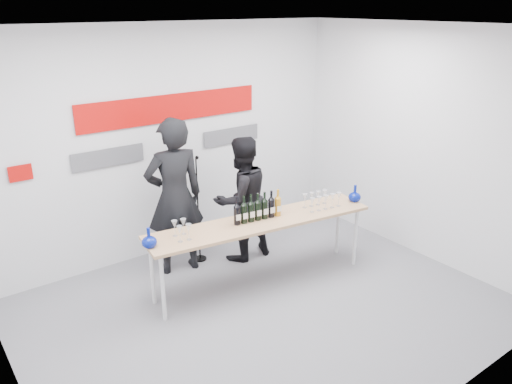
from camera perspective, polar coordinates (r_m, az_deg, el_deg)
ground at (r=5.72m, az=1.11°, el=-13.19°), size 5.00×5.00×0.00m
back_wall at (r=6.67m, az=-9.42°, el=5.72°), size 5.00×0.04×3.00m
signage at (r=6.54m, az=-9.89°, el=8.17°), size 3.38×0.02×0.79m
tasting_table at (r=5.85m, az=0.59°, el=-3.82°), size 2.80×0.93×0.83m
wine_bottles at (r=5.77m, az=0.21°, el=-1.70°), size 0.62×0.16×0.33m
decanter_left at (r=5.28m, az=-12.14°, el=-5.10°), size 0.16×0.16×0.21m
decanter_right at (r=6.47m, az=11.23°, el=-0.13°), size 0.16×0.16×0.21m
glasses_left at (r=5.42m, az=-8.49°, el=-4.34°), size 0.19×0.24×0.18m
glasses_right at (r=6.20m, az=7.42°, el=-0.98°), size 0.46×0.28×0.18m
presenter_left at (r=6.15m, az=-9.29°, el=-0.57°), size 0.79×0.59×1.98m
presenter_right at (r=6.45m, az=-1.68°, el=-0.81°), size 0.81×0.63×1.65m
mic_stand at (r=6.56m, az=-6.53°, el=-4.25°), size 0.17×0.17×1.44m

